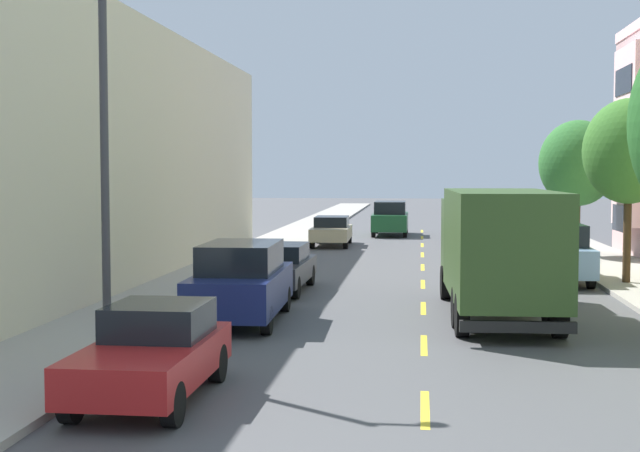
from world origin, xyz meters
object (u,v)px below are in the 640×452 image
(parked_suv_sky, at_px, (554,252))
(delivery_box_truck, at_px, (497,245))
(street_tree_third, at_px, (629,152))
(street_tree_farthest, at_px, (578,163))
(parked_wagon_orange, at_px, (506,228))
(parked_sedan_charcoal, at_px, (278,267))
(parked_hatchback_red, at_px, (153,352))
(parked_sedan_champagne, at_px, (332,230))
(street_lamp, at_px, (111,135))
(moving_forest_sedan, at_px, (390,218))
(parked_suv_navy, at_px, (241,281))

(parked_suv_sky, bearing_deg, delivery_box_truck, -108.41)
(street_tree_third, relative_size, street_tree_farthest, 1.03)
(parked_wagon_orange, relative_size, parked_sedan_charcoal, 1.05)
(street_tree_third, height_order, parked_hatchback_red, street_tree_third)
(street_tree_farthest, relative_size, delivery_box_truck, 0.72)
(parked_sedan_champagne, distance_m, parked_sedan_charcoal, 16.36)
(street_tree_farthest, relative_size, street_lamp, 0.77)
(parked_wagon_orange, bearing_deg, parked_suv_sky, -89.58)
(delivery_box_truck, relative_size, parked_hatchback_red, 1.97)
(moving_forest_sedan, bearing_deg, parked_suv_navy, -95.13)
(street_tree_third, height_order, parked_sedan_charcoal, street_tree_third)
(parked_sedan_champagne, height_order, parked_hatchback_red, parked_hatchback_red)
(street_lamp, bearing_deg, parked_sedan_champagne, 86.66)
(moving_forest_sedan, bearing_deg, street_lamp, -97.05)
(parked_sedan_champagne, bearing_deg, street_lamp, -93.34)
(parked_hatchback_red, height_order, moving_forest_sedan, moving_forest_sedan)
(parked_wagon_orange, bearing_deg, delivery_box_truck, -96.01)
(parked_sedan_charcoal, bearing_deg, parked_suv_navy, -90.09)
(street_tree_third, distance_m, parked_wagon_orange, 16.76)
(street_tree_farthest, distance_m, moving_forest_sedan, 15.03)
(parked_sedan_charcoal, xyz_separation_m, parked_suv_navy, (-0.01, -5.46, 0.24))
(street_tree_farthest, xyz_separation_m, street_lamp, (-12.36, -21.39, 0.38))
(parked_sedan_charcoal, bearing_deg, parked_hatchback_red, -89.80)
(street_tree_third, xyz_separation_m, street_tree_farthest, (-0.00, 9.05, -0.30))
(street_tree_third, height_order, parked_suv_navy, street_tree_third)
(street_tree_third, distance_m, parked_suv_navy, 13.70)
(parked_sedan_charcoal, height_order, parked_hatchback_red, parked_hatchback_red)
(parked_sedan_charcoal, height_order, moving_forest_sedan, moving_forest_sedan)
(street_tree_farthest, distance_m, parked_wagon_orange, 8.17)
(street_tree_third, distance_m, moving_forest_sedan, 23.05)
(parked_sedan_champagne, relative_size, parked_suv_sky, 0.94)
(parked_suv_sky, xyz_separation_m, parked_hatchback_red, (-8.67, -16.04, -0.23))
(delivery_box_truck, xyz_separation_m, parked_wagon_orange, (2.40, 22.78, -1.04))
(parked_hatchback_red, bearing_deg, parked_sedan_charcoal, 90.20)
(parked_wagon_orange, bearing_deg, parked_sedan_charcoal, -114.88)
(parked_suv_sky, height_order, parked_hatchback_red, parked_suv_sky)
(delivery_box_truck, relative_size, parked_sedan_charcoal, 1.74)
(parked_suv_sky, bearing_deg, street_tree_farthest, 75.47)
(parked_sedan_charcoal, bearing_deg, street_tree_farthest, 46.41)
(street_tree_third, distance_m, parked_sedan_champagne, 18.09)
(parked_sedan_champagne, bearing_deg, parked_suv_navy, -89.97)
(street_lamp, distance_m, parked_suv_navy, 5.90)
(parked_wagon_orange, relative_size, moving_forest_sedan, 0.99)
(street_lamp, distance_m, parked_suv_sky, 17.18)
(parked_suv_sky, bearing_deg, parked_suv_navy, -134.87)
(street_lamp, bearing_deg, moving_forest_sedan, 82.95)
(parked_wagon_orange, bearing_deg, parked_sedan_champagne, -165.75)
(parked_sedan_charcoal, bearing_deg, street_lamp, -98.82)
(street_tree_third, distance_m, street_lamp, 17.46)
(parked_suv_navy, bearing_deg, parked_sedan_charcoal, 89.91)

